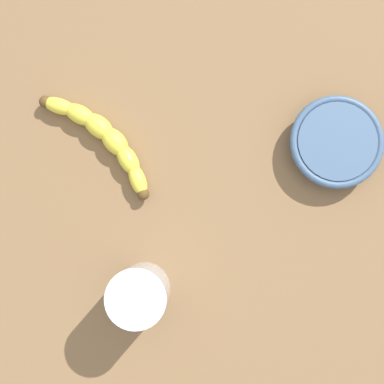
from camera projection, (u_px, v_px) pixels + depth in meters
wooden_tabletop at (205, 181)px, 81.56cm from camera, size 120.00×120.00×3.00cm
banana at (103, 138)px, 78.92cm from camera, size 22.11×9.07×3.24cm
smoothie_glass at (140, 293)px, 73.12cm from camera, size 8.18×8.18×12.14cm
ceramic_bowl at (335, 143)px, 78.22cm from camera, size 14.28×14.28×3.73cm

